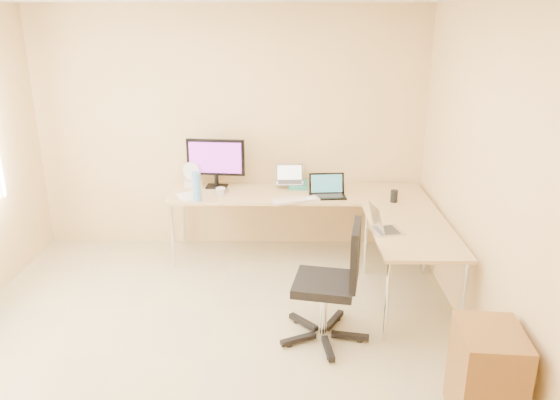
{
  "coord_description": "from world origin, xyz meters",
  "views": [
    {
      "loc": [
        0.61,
        -3.5,
        2.48
      ],
      "look_at": [
        0.55,
        1.1,
        0.9
      ],
      "focal_mm": 34.61,
      "sensor_mm": 36.0,
      "label": 1
    }
  ],
  "objects_px": {
    "desk_main": "(297,225)",
    "desk_fan": "(193,175)",
    "desk_return": "(409,267)",
    "monitor": "(216,163)",
    "keyboard": "(296,200)",
    "laptop_return": "(387,221)",
    "laptop_center": "(290,175)",
    "laptop_black": "(328,186)",
    "cabinet": "(486,377)",
    "mug": "(221,192)",
    "water_bottle": "(197,187)",
    "office_chair": "(324,282)"
  },
  "relations": [
    {
      "from": "laptop_center",
      "to": "water_bottle",
      "type": "xyz_separation_m",
      "value": [
        -0.92,
        -0.46,
        0.01
      ]
    },
    {
      "from": "desk_return",
      "to": "monitor",
      "type": "height_order",
      "value": "monitor"
    },
    {
      "from": "desk_main",
      "to": "desk_return",
      "type": "bearing_deg",
      "value": -45.73
    },
    {
      "from": "laptop_black",
      "to": "desk_fan",
      "type": "bearing_deg",
      "value": 161.74
    },
    {
      "from": "water_bottle",
      "to": "laptop_return",
      "type": "bearing_deg",
      "value": -24.1
    },
    {
      "from": "desk_fan",
      "to": "laptop_return",
      "type": "relative_size",
      "value": 0.83
    },
    {
      "from": "laptop_center",
      "to": "cabinet",
      "type": "xyz_separation_m",
      "value": [
        1.21,
        -2.7,
        -0.51
      ]
    },
    {
      "from": "keyboard",
      "to": "laptop_return",
      "type": "xyz_separation_m",
      "value": [
        0.76,
        -0.78,
        0.09
      ]
    },
    {
      "from": "laptop_black",
      "to": "water_bottle",
      "type": "height_order",
      "value": "water_bottle"
    },
    {
      "from": "desk_main",
      "to": "monitor",
      "type": "xyz_separation_m",
      "value": [
        -0.87,
        0.16,
        0.63
      ]
    },
    {
      "from": "cabinet",
      "to": "desk_return",
      "type": "bearing_deg",
      "value": 100.34
    },
    {
      "from": "desk_return",
      "to": "cabinet",
      "type": "relative_size",
      "value": 2.0
    },
    {
      "from": "desk_main",
      "to": "laptop_black",
      "type": "bearing_deg",
      "value": -26.17
    },
    {
      "from": "water_bottle",
      "to": "desk_return",
      "type": "bearing_deg",
      "value": -19.57
    },
    {
      "from": "desk_main",
      "to": "laptop_black",
      "type": "distance_m",
      "value": 0.58
    },
    {
      "from": "desk_return",
      "to": "monitor",
      "type": "bearing_deg",
      "value": 147.7
    },
    {
      "from": "desk_fan",
      "to": "laptop_return",
      "type": "height_order",
      "value": "desk_fan"
    },
    {
      "from": "desk_return",
      "to": "laptop_return",
      "type": "bearing_deg",
      "value": -162.21
    },
    {
      "from": "desk_main",
      "to": "laptop_black",
      "type": "xyz_separation_m",
      "value": [
        0.3,
        -0.15,
        0.48
      ]
    },
    {
      "from": "keyboard",
      "to": "office_chair",
      "type": "relative_size",
      "value": 0.47
    },
    {
      "from": "desk_fan",
      "to": "desk_main",
      "type": "bearing_deg",
      "value": 9.09
    },
    {
      "from": "desk_return",
      "to": "monitor",
      "type": "relative_size",
      "value": 2.11
    },
    {
      "from": "desk_main",
      "to": "laptop_center",
      "type": "distance_m",
      "value": 0.54
    },
    {
      "from": "keyboard",
      "to": "desk_fan",
      "type": "height_order",
      "value": "desk_fan"
    },
    {
      "from": "desk_main",
      "to": "desk_fan",
      "type": "relative_size",
      "value": 10.51
    },
    {
      "from": "desk_main",
      "to": "keyboard",
      "type": "relative_size",
      "value": 5.64
    },
    {
      "from": "mug",
      "to": "cabinet",
      "type": "height_order",
      "value": "mug"
    },
    {
      "from": "desk_main",
      "to": "monitor",
      "type": "distance_m",
      "value": 1.08
    },
    {
      "from": "office_chair",
      "to": "cabinet",
      "type": "bearing_deg",
      "value": -35.17
    },
    {
      "from": "mug",
      "to": "desk_fan",
      "type": "xyz_separation_m",
      "value": [
        -0.34,
        0.35,
        0.08
      ]
    },
    {
      "from": "mug",
      "to": "monitor",
      "type": "bearing_deg",
      "value": 104.17
    },
    {
      "from": "mug",
      "to": "laptop_black",
      "type": "bearing_deg",
      "value": -0.11
    },
    {
      "from": "monitor",
      "to": "cabinet",
      "type": "xyz_separation_m",
      "value": [
        1.99,
        -2.7,
        -0.63
      ]
    },
    {
      "from": "laptop_return",
      "to": "desk_return",
      "type": "bearing_deg",
      "value": -84.37
    },
    {
      "from": "laptop_center",
      "to": "monitor",
      "type": "bearing_deg",
      "value": 177.29
    },
    {
      "from": "water_bottle",
      "to": "cabinet",
      "type": "xyz_separation_m",
      "value": [
        2.13,
        -2.23,
        -0.52
      ]
    },
    {
      "from": "monitor",
      "to": "desk_fan",
      "type": "distance_m",
      "value": 0.3
    },
    {
      "from": "keyboard",
      "to": "office_chair",
      "type": "height_order",
      "value": "office_chair"
    },
    {
      "from": "laptop_center",
      "to": "mug",
      "type": "bearing_deg",
      "value": -159.03
    },
    {
      "from": "laptop_black",
      "to": "laptop_return",
      "type": "relative_size",
      "value": 1.19
    },
    {
      "from": "keyboard",
      "to": "mug",
      "type": "height_order",
      "value": "mug"
    },
    {
      "from": "desk_return",
      "to": "laptop_center",
      "type": "xyz_separation_m",
      "value": [
        -1.06,
        1.17,
        0.51
      ]
    },
    {
      "from": "desk_main",
      "to": "keyboard",
      "type": "height_order",
      "value": "keyboard"
    },
    {
      "from": "mug",
      "to": "laptop_return",
      "type": "distance_m",
      "value": 1.79
    },
    {
      "from": "laptop_black",
      "to": "desk_fan",
      "type": "relative_size",
      "value": 1.43
    },
    {
      "from": "laptop_center",
      "to": "laptop_return",
      "type": "xyz_separation_m",
      "value": [
        0.82,
        -1.24,
        -0.04
      ]
    },
    {
      "from": "desk_main",
      "to": "laptop_center",
      "type": "xyz_separation_m",
      "value": [
        -0.08,
        0.17,
        0.51
      ]
    },
    {
      "from": "mug",
      "to": "keyboard",
      "type": "bearing_deg",
      "value": -11.25
    },
    {
      "from": "office_chair",
      "to": "laptop_black",
      "type": "bearing_deg",
      "value": 95.9
    },
    {
      "from": "laptop_black",
      "to": "mug",
      "type": "xyz_separation_m",
      "value": [
        -1.09,
        0.0,
        -0.07
      ]
    }
  ]
}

